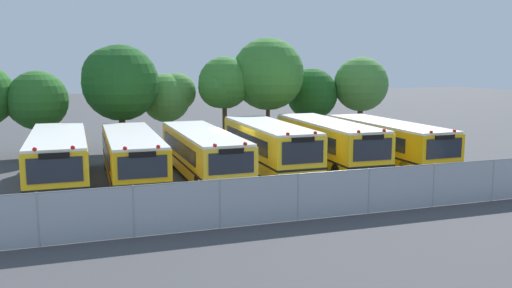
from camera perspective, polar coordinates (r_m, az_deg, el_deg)
The scene contains 16 objects.
ground_plane at distance 28.79m, azimuth -1.94°, elevation -3.25°, with size 160.00×160.00×0.00m, color #424244.
school_bus_0 at distance 27.38m, azimuth -20.17°, elevation -1.38°, with size 2.64×10.19×2.70m.
school_bus_1 at distance 27.57m, azimuth -12.98°, elevation -1.14°, with size 2.66×10.38×2.56m.
school_bus_2 at distance 27.98m, azimuth -5.61°, elevation -0.84°, with size 2.57×10.55×2.54m.
school_bus_3 at distance 29.10m, azimuth 1.40°, elevation -0.20°, with size 2.63×9.42×2.78m.
school_bus_4 at distance 30.46m, azimuth 7.62°, elevation 0.14°, with size 2.75×10.19×2.79m.
school_bus_5 at distance 32.01m, azimuth 13.66°, elevation 0.26°, with size 2.70×10.26×2.65m.
tree_1 at distance 36.75m, azimuth -22.32°, elevation 4.20°, with size 3.86×3.75×5.42m.
tree_2 at distance 36.67m, azimuth -14.41°, elevation 6.48°, with size 5.01×5.01×7.09m.
tree_3 at distance 38.62m, azimuth -9.13°, elevation 5.03°, with size 3.85×3.43×5.19m.
tree_4 at distance 37.99m, azimuth -3.55°, elevation 6.32°, with size 3.75×3.66×6.33m.
tree_5 at distance 38.68m, azimuth 1.25°, elevation 7.62°, with size 5.16×5.16×7.66m.
tree_6 at distance 41.85m, azimuth 5.89°, elevation 5.29°, with size 3.94×3.94×5.46m.
tree_7 at distance 42.46m, azimuth 11.17°, elevation 6.16°, with size 4.17×4.17×6.33m.
chainlink_fence at distance 20.38m, azimuth 4.46°, elevation -5.54°, with size 24.32×0.07×1.84m.
traffic_cone at distance 22.95m, azimuth 10.17°, elevation -5.69°, with size 0.47×0.47×0.62m, color #EA5914.
Camera 1 is at (-8.15, -26.96, 5.96)m, focal length 37.80 mm.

